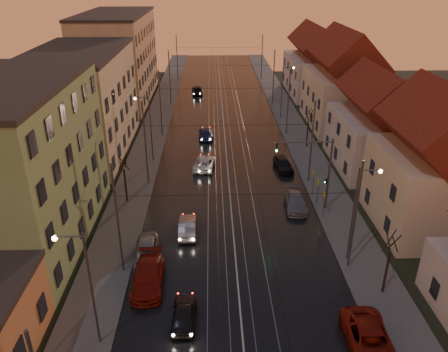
{
  "coord_description": "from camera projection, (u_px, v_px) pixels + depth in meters",
  "views": [
    {
      "loc": [
        -1.75,
        -18.06,
        20.87
      ],
      "look_at": [
        -0.65,
        19.42,
        2.98
      ],
      "focal_mm": 35.0,
      "sensor_mm": 36.0,
      "label": 1
    }
  ],
  "objects": [
    {
      "name": "tram_rail_2",
      "position": [
        230.0,
        132.0,
        61.41
      ],
      "size": [
        0.06,
        120.0,
        0.03
      ],
      "primitive_type": "cube",
      "color": "gray",
      "rests_on": "road"
    },
    {
      "name": "catenary_pole_r_4",
      "position": [
        274.0,
        77.0,
        72.33
      ],
      "size": [
        0.16,
        0.16,
        9.0
      ],
      "primitive_type": "cylinder",
      "color": "#595B60",
      "rests_on": "ground"
    },
    {
      "name": "catenary_pole_l_2",
      "position": [
        145.0,
        145.0,
        44.81
      ],
      "size": [
        0.16,
        0.16,
        9.0
      ],
      "primitive_type": "cylinder",
      "color": "#595B60",
      "rests_on": "ground"
    },
    {
      "name": "house_right_3",
      "position": [
        343.0,
        85.0,
        62.07
      ],
      "size": [
        9.18,
        14.28,
        11.5
      ],
      "color": "beige",
      "rests_on": "ground"
    },
    {
      "name": "driving_car_0",
      "position": [
        184.0,
        314.0,
        28.25
      ],
      "size": [
        1.6,
        3.83,
        1.3
      ],
      "primitive_type": "imported",
      "rotation": [
        0.0,
        0.0,
        3.12
      ],
      "color": "black",
      "rests_on": "ground"
    },
    {
      "name": "traffic_light_mast",
      "position": [
        319.0,
        166.0,
        39.79
      ],
      "size": [
        5.3,
        0.32,
        7.2
      ],
      "color": "#595B60",
      "rests_on": "ground"
    },
    {
      "name": "catenary_pole_r_1",
      "position": [
        355.0,
        217.0,
        31.73
      ],
      "size": [
        0.16,
        0.16,
        9.0
      ],
      "primitive_type": "cylinder",
      "color": "#595B60",
      "rests_on": "ground"
    },
    {
      "name": "sidewalk_left",
      "position": [
        153.0,
        132.0,
        61.11
      ],
      "size": [
        4.0,
        120.0,
        0.15
      ],
      "primitive_type": "cube",
      "color": "#4C4C4C",
      "rests_on": "ground"
    },
    {
      "name": "driving_car_1",
      "position": [
        187.0,
        226.0,
        37.73
      ],
      "size": [
        1.54,
        4.16,
        1.36
      ],
      "primitive_type": "imported",
      "rotation": [
        0.0,
        0.0,
        3.17
      ],
      "color": "#949398",
      "rests_on": "ground"
    },
    {
      "name": "parked_right_0",
      "position": [
        370.0,
        342.0,
        25.93
      ],
      "size": [
        2.77,
        5.72,
        1.57
      ],
      "primitive_type": "imported",
      "rotation": [
        0.0,
        0.0,
        -0.03
      ],
      "color": "maroon",
      "rests_on": "ground"
    },
    {
      "name": "street_lamp_0",
      "position": [
        85.0,
        279.0,
        24.78
      ],
      "size": [
        1.75,
        0.32,
        8.0
      ],
      "color": "#595B60",
      "rests_on": "ground"
    },
    {
      "name": "parked_left_3",
      "position": [
        146.0,
        251.0,
        34.26
      ],
      "size": [
        2.16,
        4.74,
        1.58
      ],
      "primitive_type": "imported",
      "rotation": [
        0.0,
        0.0,
        0.06
      ],
      "color": "#949398",
      "rests_on": "ground"
    },
    {
      "name": "parked_right_1",
      "position": [
        296.0,
        201.0,
        41.8
      ],
      "size": [
        2.22,
        4.85,
        1.38
      ],
      "primitive_type": "imported",
      "rotation": [
        0.0,
        0.0,
        -0.06
      ],
      "color": "gray",
      "rests_on": "ground"
    },
    {
      "name": "catenary_pole_l_1",
      "position": [
        118.0,
        221.0,
        31.28
      ],
      "size": [
        0.16,
        0.16,
        9.0
      ],
      "primitive_type": "cylinder",
      "color": "#595B60",
      "rests_on": "ground"
    },
    {
      "name": "street_lamp_2",
      "position": [
        148.0,
        122.0,
        50.05
      ],
      "size": [
        1.75,
        0.32,
        8.0
      ],
      "color": "#595B60",
      "rests_on": "ground"
    },
    {
      "name": "apartment_left_3",
      "position": [
        118.0,
        58.0,
        74.17
      ],
      "size": [
        10.0,
        24.0,
        14.0
      ],
      "primitive_type": "cube",
      "color": "#A18268",
      "rests_on": "ground"
    },
    {
      "name": "catenary_pole_r_3",
      "position": [
        288.0,
        103.0,
        58.8
      ],
      "size": [
        0.16,
        0.16,
        9.0
      ],
      "primitive_type": "cylinder",
      "color": "#595B60",
      "rests_on": "ground"
    },
    {
      "name": "catenary_pole_r_5",
      "position": [
        262.0,
        57.0,
        88.57
      ],
      "size": [
        0.16,
        0.16,
        9.0
      ],
      "primitive_type": "cylinder",
      "color": "#595B60",
      "rests_on": "ground"
    },
    {
      "name": "catenary_pole_l_3",
      "position": [
        160.0,
        104.0,
        58.34
      ],
      "size": [
        0.16,
        0.16,
        9.0
      ],
      "primitive_type": "cylinder",
      "color": "#595B60",
      "rests_on": "ground"
    },
    {
      "name": "bare_tree_0",
      "position": [
        125.0,
        179.0,
        42.03
      ],
      "size": [
        1.09,
        1.09,
        5.11
      ],
      "color": "black",
      "rests_on": "ground"
    },
    {
      "name": "parked_right_2",
      "position": [
        283.0,
        164.0,
        49.64
      ],
      "size": [
        2.17,
        4.31,
        1.41
      ],
      "primitive_type": "imported",
      "rotation": [
        0.0,
        0.0,
        0.13
      ],
      "color": "black",
      "rests_on": "ground"
    },
    {
      "name": "catenary_pole_l_5",
      "position": [
        177.0,
        58.0,
        88.12
      ],
      "size": [
        0.16,
        0.16,
        9.0
      ],
      "primitive_type": "cylinder",
      "color": "#595B60",
      "rests_on": "ground"
    },
    {
      "name": "catenary_pole_r_2",
      "position": [
        312.0,
        143.0,
        45.27
      ],
      "size": [
        0.16,
        0.16,
        9.0
      ],
      "primitive_type": "cylinder",
      "color": "#595B60",
      "rests_on": "ground"
    },
    {
      "name": "driving_car_3",
      "position": [
        206.0,
        133.0,
        59.0
      ],
      "size": [
        1.97,
        4.75,
        1.37
      ],
      "primitive_type": "imported",
      "rotation": [
        0.0,
        0.0,
        3.15
      ],
      "color": "#1A244E",
      "rests_on": "ground"
    },
    {
      "name": "house_right_4",
      "position": [
        315.0,
        65.0,
        78.64
      ],
      "size": [
        9.18,
        16.32,
        10.0
      ],
      "color": "#B9B3AB",
      "rests_on": "ground"
    },
    {
      "name": "house_right_2",
      "position": [
        378.0,
        128.0,
        49.04
      ],
      "size": [
        9.18,
        12.24,
        9.2
      ],
      "color": "#B9B3AB",
      "rests_on": "ground"
    },
    {
      "name": "catenary_pole_l_4",
      "position": [
        170.0,
        78.0,
        71.88
      ],
      "size": [
        0.16,
        0.16,
        9.0
      ],
      "primitive_type": "cylinder",
      "color": "#595B60",
      "rests_on": "ground"
    },
    {
      "name": "tram_rail_1",
      "position": [
        219.0,
        132.0,
        61.37
      ],
      "size": [
        0.06,
        120.0,
        0.03
      ],
      "primitive_type": "cube",
      "color": "gray",
      "rests_on": "road"
    },
    {
      "name": "tram_rail_3",
      "position": [
        240.0,
        132.0,
        61.45
      ],
      "size": [
        0.06,
        120.0,
        0.03
      ],
      "primitive_type": "cube",
      "color": "gray",
      "rests_on": "road"
    },
    {
      "name": "bare_tree_2",
      "position": [
        308.0,
        129.0,
        55.2
      ],
      "size": [
        1.09,
        1.09,
        5.11
      ],
      "color": "black",
      "rests_on": "ground"
    },
    {
      "name": "street_lamp_1",
      "position": [
        358.0,
        206.0,
        32.48
      ],
      "size": [
        1.75,
        0.32,
        8.0
      ],
      "color": "#595B60",
      "rests_on": "ground"
    },
    {
      "name": "bare_tree_1",
      "position": [
        388.0,
        265.0,
        29.94
      ],
      "size": [
        1.09,
        1.09,
        5.11
      ],
      "color": "black",
      "rests_on": "ground"
    },
    {
      "name": "apartment_left_2",
      "position": [
        82.0,
        104.0,
        52.95
      ],
      "size": [
        10.0,
        20.0,
        12.0
      ],
      "primitive_type": "cube",
      "color": "#B0A888",
      "rests_on": "ground"
    },
    {
      "name": "apartment_left_1",
      "position": [
        15.0,
        168.0,
        34.69
      ],
      "size": [
        10.0,
        18.0,
        13.0
      ],
      "primitive_type": "cube",
      "color": "#70955F",
      "rests_on": "ground"
    },
    {
      "name": "house_right_1",
      "position": [
        433.0,
        170.0,
        36.96
      ],
      "size": [
        8.67,
        10.2,
        10.8
      ],
      "color": "beige",
      "rests_on": "ground"
    },
    {
      "name": "driving_car_2",
      "position": [
        204.0,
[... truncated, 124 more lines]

